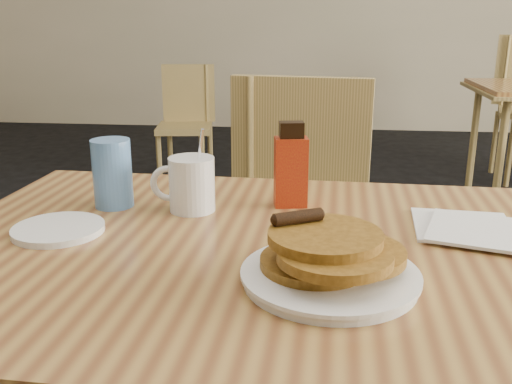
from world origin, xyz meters
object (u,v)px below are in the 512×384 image
main_table (283,268)px  chair_wall_extra (187,113)px  syrup_bottle (291,168)px  blue_tumbler (112,173)px  coffee_mug (190,183)px  chair_main_far (297,209)px  pancake_plate (330,263)px

main_table → chair_wall_extra: bearing=106.1°
syrup_bottle → blue_tumbler: syrup_bottle is taller
main_table → blue_tumbler: size_ratio=9.49×
coffee_mug → syrup_bottle: syrup_bottle is taller
chair_main_far → syrup_bottle: size_ratio=5.45×
chair_main_far → syrup_bottle: 0.57m
main_table → chair_wall_extra: size_ratio=1.63×
chair_wall_extra → blue_tumbler: size_ratio=5.80×
chair_main_far → coffee_mug: (-0.20, -0.55, 0.24)m
syrup_bottle → blue_tumbler: bearing=176.4°
blue_tumbler → chair_main_far: bearing=56.5°
main_table → chair_main_far: size_ratio=1.39×
main_table → coffee_mug: size_ratio=7.71×
coffee_mug → blue_tumbler: size_ratio=1.23×
main_table → syrup_bottle: size_ratio=7.55×
chair_main_far → coffee_mug: 0.63m
pancake_plate → coffee_mug: coffee_mug is taller
chair_wall_extra → chair_main_far: bearing=-76.9°
chair_main_far → coffee_mug: chair_main_far is taller
syrup_bottle → chair_wall_extra: bearing=97.2°
pancake_plate → blue_tumbler: size_ratio=1.89×
main_table → blue_tumbler: 0.42m
chair_wall_extra → syrup_bottle: size_ratio=4.62×
coffee_mug → main_table: bearing=-49.3°
main_table → pancake_plate: size_ratio=5.03×
chair_main_far → pancake_plate: chair_main_far is taller
coffee_mug → syrup_bottle: 0.21m
chair_main_far → pancake_plate: bearing=-76.3°
chair_wall_extra → blue_tumbler: bearing=-87.6°
pancake_plate → coffee_mug: (-0.27, 0.30, 0.03)m
chair_main_far → pancake_plate: (0.08, -0.85, 0.21)m
chair_wall_extra → pancake_plate: pancake_plate is taller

